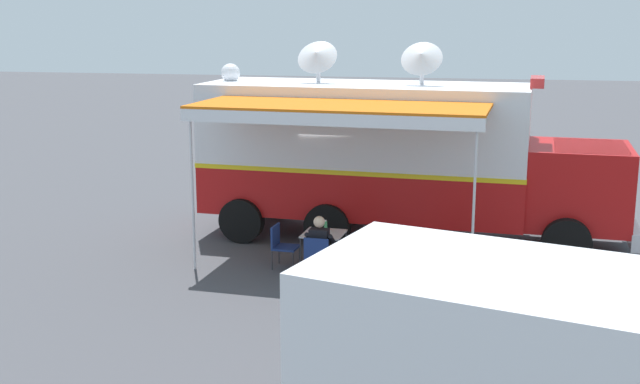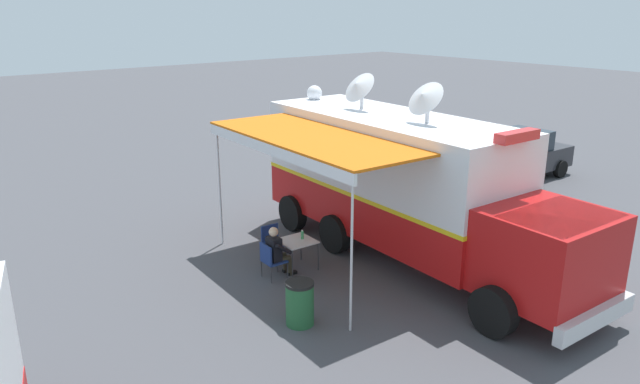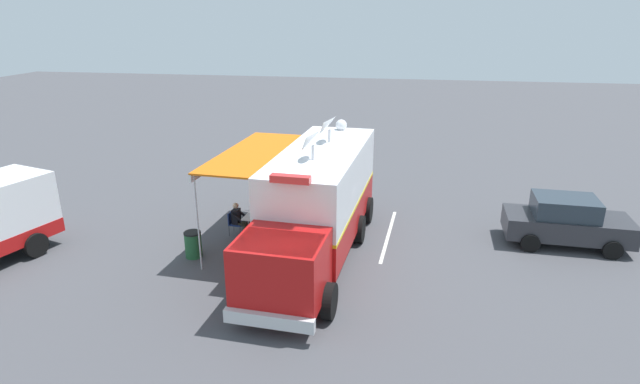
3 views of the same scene
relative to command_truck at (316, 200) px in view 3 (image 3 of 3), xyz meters
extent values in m
plane|color=#47474C|center=(-0.08, -0.75, -1.95)|extent=(100.00, 100.00, 0.00)
cube|color=silver|center=(-2.37, -2.01, -1.94)|extent=(0.42, 4.80, 0.01)
cube|color=#B71414|center=(-0.08, -0.75, -0.80)|extent=(2.94, 7.34, 1.10)
cube|color=white|center=(-0.08, -0.75, 0.60)|extent=(2.94, 7.34, 1.70)
cube|color=yellow|center=(-0.08, -0.75, -0.25)|extent=(2.96, 7.36, 0.10)
cube|color=#B71414|center=(0.21, 3.90, -0.50)|extent=(2.43, 2.24, 1.70)
cube|color=#28333D|center=(0.22, 4.10, 0.00)|extent=(2.24, 1.60, 0.70)
cube|color=silver|center=(0.28, 5.02, -1.40)|extent=(2.38, 0.35, 0.36)
cylinder|color=black|center=(-1.05, 3.77, -1.45)|extent=(0.36, 1.02, 1.00)
cylinder|color=black|center=(1.44, 3.62, -1.45)|extent=(0.36, 1.02, 1.00)
cylinder|color=black|center=(-1.36, -1.21, -1.45)|extent=(0.36, 1.02, 1.00)
cylinder|color=black|center=(1.13, -1.36, -1.45)|extent=(0.36, 1.02, 1.00)
cylinder|color=black|center=(-1.48, -3.18, -1.45)|extent=(0.36, 1.02, 1.00)
cylinder|color=black|center=(1.01, -3.34, -1.45)|extent=(0.36, 1.02, 1.00)
cube|color=white|center=(-0.08, -0.75, 1.50)|extent=(2.94, 7.34, 0.10)
cube|color=red|center=(0.15, 2.95, 1.67)|extent=(1.12, 0.35, 0.20)
cylinder|color=silver|center=(-0.15, -1.82, 1.78)|extent=(0.10, 0.10, 0.45)
cone|color=silver|center=(0.00, -1.83, 2.18)|extent=(0.77, 0.94, 0.81)
cylinder|color=silver|center=(0.00, 0.51, 1.78)|extent=(0.10, 0.10, 0.45)
cone|color=silver|center=(0.15, 0.50, 2.18)|extent=(0.77, 0.94, 0.81)
sphere|color=white|center=(-0.28, -3.94, 1.73)|extent=(0.44, 0.44, 0.44)
cube|color=orange|center=(2.27, -0.89, 1.30)|extent=(2.55, 5.89, 0.06)
cube|color=white|center=(3.32, -0.96, 1.16)|extent=(0.44, 5.75, 0.24)
cylinder|color=silver|center=(3.43, 1.77, -0.32)|extent=(0.05, 0.05, 3.25)
cylinder|color=silver|center=(3.09, -3.68, -0.32)|extent=(0.05, 0.05, 3.25)
cube|color=silver|center=(2.51, -1.16, -1.23)|extent=(0.85, 0.85, 0.03)
cylinder|color=#333338|center=(2.17, -0.77, -1.60)|extent=(0.03, 0.03, 0.70)
cylinder|color=#333338|center=(2.91, -0.81, -1.60)|extent=(0.03, 0.03, 0.70)
cylinder|color=#333338|center=(2.12, -1.51, -1.60)|extent=(0.03, 0.03, 0.70)
cylinder|color=#333338|center=(2.86, -1.55, -1.60)|extent=(0.03, 0.03, 0.70)
cylinder|color=#3F9959|center=(2.35, -1.15, -1.12)|extent=(0.07, 0.07, 0.20)
cylinder|color=white|center=(2.35, -1.15, -1.01)|extent=(0.04, 0.04, 0.02)
cube|color=navy|center=(3.21, -1.10, -1.53)|extent=(0.51, 0.51, 0.04)
cube|color=navy|center=(3.43, -1.12, -1.30)|extent=(0.07, 0.48, 0.44)
cylinder|color=#333338|center=(2.98, -1.31, -1.74)|extent=(0.02, 0.02, 0.42)
cylinder|color=#333338|center=(3.01, -0.87, -1.74)|extent=(0.02, 0.02, 0.42)
cylinder|color=#333338|center=(3.42, -1.34, -1.74)|extent=(0.02, 0.02, 0.42)
cylinder|color=#333338|center=(3.45, -0.90, -1.74)|extent=(0.02, 0.02, 0.42)
cube|color=navy|center=(2.64, -1.91, -1.53)|extent=(0.51, 0.51, 0.04)
cube|color=navy|center=(2.63, -2.13, -1.30)|extent=(0.48, 0.07, 0.44)
cylinder|color=#333338|center=(2.43, -1.68, -1.74)|extent=(0.02, 0.02, 0.42)
cylinder|color=#333338|center=(2.87, -1.70, -1.74)|extent=(0.02, 0.02, 0.42)
cylinder|color=#333338|center=(2.41, -2.12, -1.74)|extent=(0.02, 0.02, 0.42)
cylinder|color=#333338|center=(2.84, -2.14, -1.74)|extent=(0.02, 0.02, 0.42)
cube|color=black|center=(3.21, -1.10, -1.23)|extent=(0.26, 0.37, 0.56)
sphere|color=beige|center=(3.21, -1.10, -0.81)|extent=(0.22, 0.22, 0.22)
cylinder|color=black|center=(3.08, -1.33, -1.19)|extent=(0.43, 0.12, 0.34)
cylinder|color=black|center=(3.11, -0.87, -1.19)|extent=(0.43, 0.12, 0.34)
cylinder|color=#383323|center=(3.03, -1.19, -1.51)|extent=(0.39, 0.15, 0.13)
cylinder|color=#383323|center=(2.85, -1.18, -1.74)|extent=(0.11, 0.11, 0.42)
cube|color=black|center=(2.79, -1.18, -1.91)|extent=(0.25, 0.11, 0.07)
cylinder|color=#383323|center=(3.04, -0.99, -1.51)|extent=(0.39, 0.15, 0.13)
cylinder|color=#383323|center=(2.86, -0.98, -1.74)|extent=(0.11, 0.11, 0.42)
cube|color=black|center=(2.80, -0.98, -1.91)|extent=(0.25, 0.11, 0.07)
cylinder|color=#235B33|center=(4.04, 0.95, -1.52)|extent=(0.56, 0.56, 0.85)
cylinder|color=black|center=(4.04, 0.95, -1.07)|extent=(0.57, 0.57, 0.06)
cylinder|color=black|center=(9.30, 1.86, -1.53)|extent=(0.48, 0.88, 0.84)
cube|color=#2D2D33|center=(-8.59, -2.31, -1.25)|extent=(4.27, 1.98, 0.76)
cube|color=#28333D|center=(-8.44, -2.32, -0.53)|extent=(2.17, 1.69, 0.68)
cylinder|color=black|center=(-9.93, -3.16, -1.63)|extent=(0.65, 0.25, 0.64)
cylinder|color=black|center=(-9.85, -1.36, -1.63)|extent=(0.65, 0.25, 0.64)
cylinder|color=black|center=(-7.33, -3.27, -1.63)|extent=(0.65, 0.25, 0.64)
cylinder|color=black|center=(-7.25, -1.47, -1.63)|extent=(0.65, 0.25, 0.64)
camera|label=1|loc=(17.60, 1.90, 2.99)|focal=44.82mm
camera|label=2|loc=(10.37, 9.30, 4.11)|focal=33.18mm
camera|label=3|loc=(-2.90, 15.63, 5.85)|focal=28.71mm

